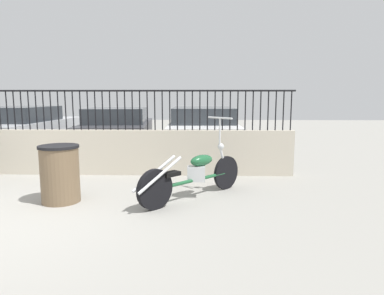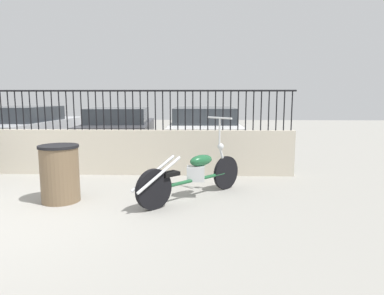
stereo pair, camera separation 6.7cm
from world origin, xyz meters
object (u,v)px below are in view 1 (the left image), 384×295
at_px(motorcycle_green, 190,175).
at_px(trash_bin, 60,174).
at_px(car_white, 203,129).
at_px(car_silver, 23,128).
at_px(car_dark_grey, 118,129).

height_order(motorcycle_green, trash_bin, motorcycle_green).
bearing_deg(trash_bin, motorcycle_green, 5.50).
relative_size(motorcycle_green, car_white, 0.37).
relative_size(car_silver, car_white, 1.02).
xyz_separation_m(motorcycle_green, car_dark_grey, (-2.31, 4.82, 0.27)).
xyz_separation_m(motorcycle_green, trash_bin, (-1.99, -0.19, 0.05)).
bearing_deg(car_dark_grey, trash_bin, 178.35).
bearing_deg(car_white, car_silver, 87.57).
bearing_deg(car_silver, car_white, -89.59).
distance_m(motorcycle_green, car_silver, 7.03).
height_order(car_dark_grey, car_white, car_white).
bearing_deg(car_dark_grey, car_silver, 85.46).
relative_size(motorcycle_green, car_dark_grey, 0.40).
height_order(trash_bin, car_silver, car_silver).
bearing_deg(motorcycle_green, trash_bin, 139.74).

